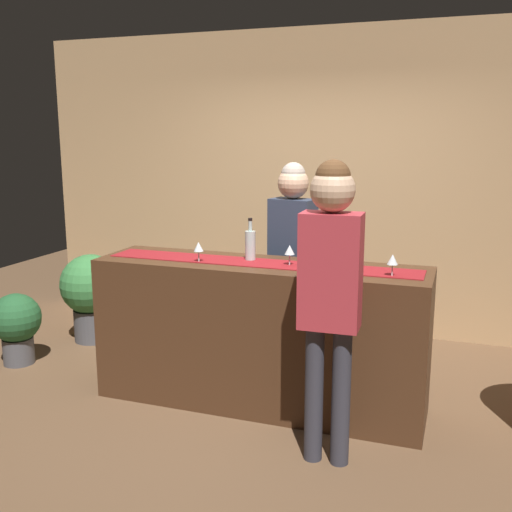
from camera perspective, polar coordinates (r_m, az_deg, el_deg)
The scene contains 13 objects.
ground_plane at distance 4.46m, azimuth 0.32°, elevation -13.83°, with size 10.00×10.00×0.00m, color brown.
back_wall at distance 5.88m, azimuth 6.47°, elevation 6.99°, with size 6.00×0.12×2.90m, color tan.
bar_counter at distance 4.27m, azimuth 0.33°, elevation -7.53°, with size 2.34×0.60×1.04m, color #472B19.
counter_runner_cloth at distance 4.12m, azimuth 0.34°, elevation -0.66°, with size 2.22×0.28×0.01m, color maroon.
wine_bottle_clear at distance 4.20m, azimuth -0.55°, elevation 1.10°, with size 0.07×0.07×0.30m.
wine_bottle_amber at distance 3.94m, azimuth 8.36°, elevation 0.27°, with size 0.07×0.07×0.30m.
wine_glass_near_customer at distance 4.16m, azimuth -5.52°, elevation 0.83°, with size 0.07×0.07×0.14m.
wine_glass_mid_counter at distance 3.82m, azimuth 12.95°, elevation -0.40°, with size 0.07×0.07×0.14m.
wine_glass_far_end at distance 4.03m, azimuth 3.24°, elevation 0.53°, with size 0.07×0.07×0.14m.
bartender at distance 4.64m, azimuth 3.51°, elevation 0.93°, with size 0.38×0.27×1.71m.
customer_sipping at distance 3.37m, azimuth 7.14°, elevation -2.22°, with size 0.35×0.25×1.79m.
potted_plant_tall at distance 5.77m, azimuth -15.52°, elevation -3.27°, with size 0.56×0.56×0.82m.
potted_plant_small at distance 5.43m, azimuth -21.97°, elevation -6.02°, with size 0.42×0.42×0.61m.
Camera 1 is at (1.32, -3.81, 1.92)m, focal length 41.76 mm.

